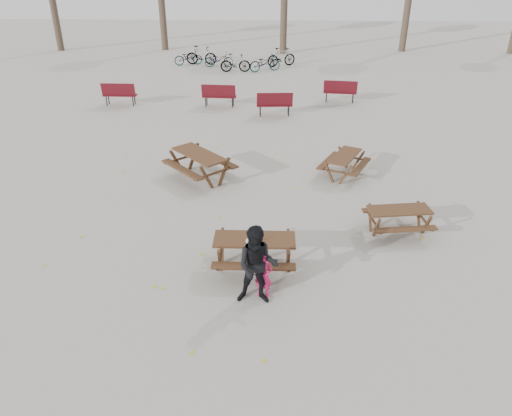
{
  "coord_description": "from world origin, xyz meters",
  "views": [
    {
      "loc": [
        0.34,
        -9.34,
        6.56
      ],
      "look_at": [
        0.0,
        1.0,
        1.0
      ],
      "focal_mm": 35.0,
      "sensor_mm": 36.0,
      "label": 1
    }
  ],
  "objects_px": {
    "main_picnic_table": "(255,246)",
    "picnic_table_north": "(200,166)",
    "picnic_table_east": "(398,221)",
    "adult": "(257,266)",
    "picnic_table_far": "(344,165)",
    "soda_bottle": "(255,240)",
    "food_tray": "(250,241)",
    "child": "(264,275)"
  },
  "relations": [
    {
      "from": "main_picnic_table",
      "to": "picnic_table_north",
      "type": "bearing_deg",
      "value": 111.32
    },
    {
      "from": "soda_bottle",
      "to": "child",
      "type": "distance_m",
      "value": 0.92
    },
    {
      "from": "child",
      "to": "picnic_table_east",
      "type": "xyz_separation_m",
      "value": [
        3.34,
        2.69,
        -0.18
      ]
    },
    {
      "from": "picnic_table_north",
      "to": "picnic_table_far",
      "type": "height_order",
      "value": "picnic_table_north"
    },
    {
      "from": "picnic_table_far",
      "to": "picnic_table_north",
      "type": "bearing_deg",
      "value": 120.94
    },
    {
      "from": "soda_bottle",
      "to": "picnic_table_far",
      "type": "xyz_separation_m",
      "value": [
        2.6,
        5.34,
        -0.51
      ]
    },
    {
      "from": "adult",
      "to": "main_picnic_table",
      "type": "bearing_deg",
      "value": 96.57
    },
    {
      "from": "child",
      "to": "picnic_table_north",
      "type": "distance_m",
      "value": 6.15
    },
    {
      "from": "picnic_table_north",
      "to": "food_tray",
      "type": "bearing_deg",
      "value": -22.85
    },
    {
      "from": "food_tray",
      "to": "picnic_table_north",
      "type": "bearing_deg",
      "value": 109.79
    },
    {
      "from": "soda_bottle",
      "to": "picnic_table_east",
      "type": "relative_size",
      "value": 0.11
    },
    {
      "from": "picnic_table_north",
      "to": "main_picnic_table",
      "type": "bearing_deg",
      "value": -21.32
    },
    {
      "from": "adult",
      "to": "picnic_table_north",
      "type": "xyz_separation_m",
      "value": [
        -1.97,
        5.97,
        -0.46
      ]
    },
    {
      "from": "picnic_table_north",
      "to": "adult",
      "type": "bearing_deg",
      "value": -24.4
    },
    {
      "from": "soda_bottle",
      "to": "picnic_table_far",
      "type": "bearing_deg",
      "value": 64.0
    },
    {
      "from": "food_tray",
      "to": "child",
      "type": "bearing_deg",
      "value": -69.89
    },
    {
      "from": "picnic_table_east",
      "to": "main_picnic_table",
      "type": "bearing_deg",
      "value": -162.57
    },
    {
      "from": "adult",
      "to": "picnic_table_far",
      "type": "height_order",
      "value": "adult"
    },
    {
      "from": "main_picnic_table",
      "to": "picnic_table_east",
      "type": "height_order",
      "value": "main_picnic_table"
    },
    {
      "from": "adult",
      "to": "picnic_table_north",
      "type": "relative_size",
      "value": 0.9
    },
    {
      "from": "main_picnic_table",
      "to": "picnic_table_east",
      "type": "relative_size",
      "value": 1.17
    },
    {
      "from": "main_picnic_table",
      "to": "adult",
      "type": "relative_size",
      "value": 1.03
    },
    {
      "from": "main_picnic_table",
      "to": "picnic_table_east",
      "type": "bearing_deg",
      "value": 25.29
    },
    {
      "from": "picnic_table_far",
      "to": "picnic_table_east",
      "type": "bearing_deg",
      "value": -139.0
    },
    {
      "from": "main_picnic_table",
      "to": "adult",
      "type": "distance_m",
      "value": 1.23
    },
    {
      "from": "picnic_table_east",
      "to": "picnic_table_north",
      "type": "distance_m",
      "value": 6.25
    },
    {
      "from": "soda_bottle",
      "to": "adult",
      "type": "relative_size",
      "value": 0.1
    },
    {
      "from": "adult",
      "to": "picnic_table_north",
      "type": "bearing_deg",
      "value": 109.96
    },
    {
      "from": "adult",
      "to": "picnic_table_north",
      "type": "distance_m",
      "value": 6.3
    },
    {
      "from": "main_picnic_table",
      "to": "soda_bottle",
      "type": "xyz_separation_m",
      "value": [
        0.03,
        -0.17,
        0.26
      ]
    },
    {
      "from": "food_tray",
      "to": "child",
      "type": "height_order",
      "value": "child"
    },
    {
      "from": "child",
      "to": "adult",
      "type": "height_order",
      "value": "adult"
    },
    {
      "from": "picnic_table_east",
      "to": "food_tray",
      "type": "bearing_deg",
      "value": -161.33
    },
    {
      "from": "picnic_table_east",
      "to": "picnic_table_north",
      "type": "relative_size",
      "value": 0.8
    },
    {
      "from": "main_picnic_table",
      "to": "picnic_table_north",
      "type": "xyz_separation_m",
      "value": [
        -1.87,
        4.78,
        -0.17
      ]
    },
    {
      "from": "picnic_table_north",
      "to": "picnic_table_far",
      "type": "bearing_deg",
      "value": 52.27
    },
    {
      "from": "picnic_table_north",
      "to": "soda_bottle",
      "type": "bearing_deg",
      "value": -21.72
    },
    {
      "from": "food_tray",
      "to": "soda_bottle",
      "type": "bearing_deg",
      "value": -13.86
    },
    {
      "from": "main_picnic_table",
      "to": "picnic_table_north",
      "type": "distance_m",
      "value": 5.13
    },
    {
      "from": "child",
      "to": "main_picnic_table",
      "type": "bearing_deg",
      "value": 117.63
    },
    {
      "from": "main_picnic_table",
      "to": "food_tray",
      "type": "distance_m",
      "value": 0.27
    },
    {
      "from": "soda_bottle",
      "to": "picnic_table_east",
      "type": "bearing_deg",
      "value": 27.7
    }
  ]
}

